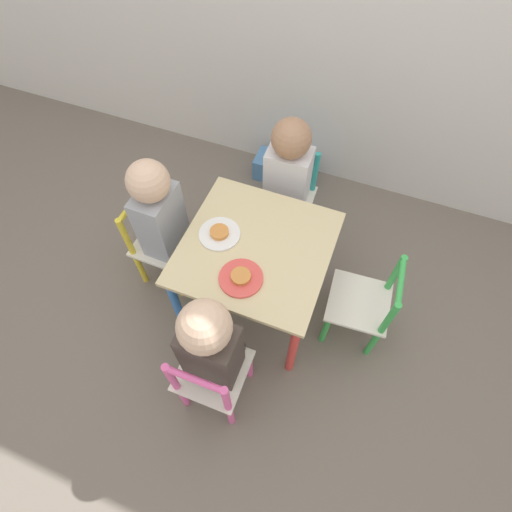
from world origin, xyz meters
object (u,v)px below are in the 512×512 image
at_px(plate_left, 220,233).
at_px(chair_green, 364,305).
at_px(storage_bin, 284,170).
at_px(plate_front, 241,278).
at_px(child_front, 213,345).
at_px(child_back, 287,176).
at_px(chair_yellow, 161,242).
at_px(chair_pink, 212,377).
at_px(child_left, 163,218).
at_px(chair_teal, 288,198).
at_px(kids_table, 256,256).

bearing_deg(plate_left, chair_green, 2.87).
bearing_deg(storage_bin, plate_front, -81.77).
bearing_deg(child_front, plate_front, -89.71).
bearing_deg(child_back, chair_yellow, -140.00).
bearing_deg(chair_pink, child_back, -89.44).
height_order(child_left, plate_left, child_left).
height_order(chair_teal, chair_green, same).
distance_m(chair_pink, chair_green, 0.71).
height_order(chair_green, plate_left, plate_left).
distance_m(plate_front, storage_bin, 1.09).
relative_size(child_front, plate_front, 4.31).
relative_size(chair_yellow, chair_pink, 1.00).
distance_m(kids_table, child_left, 0.43).
bearing_deg(chair_yellow, plate_left, -90.32).
height_order(child_front, child_back, child_back).
height_order(child_left, storage_bin, child_left).
distance_m(kids_table, chair_yellow, 0.52).
distance_m(chair_green, storage_bin, 1.04).
distance_m(chair_pink, chair_teal, 0.98).
bearing_deg(storage_bin, chair_green, -51.90).
relative_size(child_left, child_front, 1.04).
xyz_separation_m(chair_yellow, child_front, (0.49, -0.43, 0.21)).
distance_m(kids_table, child_front, 0.43).
height_order(chair_teal, child_front, child_front).
relative_size(kids_table, child_front, 0.81).
bearing_deg(kids_table, chair_teal, 91.69).
bearing_deg(chair_pink, chair_green, -133.34).
bearing_deg(child_left, plate_front, -110.30).
distance_m(chair_green, plate_left, 0.69).
bearing_deg(chair_teal, kids_table, -90.00).
relative_size(plate_left, storage_bin, 0.49).
relative_size(chair_pink, child_front, 0.69).
bearing_deg(chair_pink, child_left, -49.17).
bearing_deg(child_back, chair_green, -40.12).
height_order(plate_left, storage_bin, plate_left).
height_order(kids_table, plate_left, plate_left).
bearing_deg(chair_pink, plate_front, -89.76).
bearing_deg(child_back, storage_bin, 106.15).
xyz_separation_m(child_back, storage_bin, (-0.13, 0.41, -0.39)).
distance_m(child_front, plate_front, 0.27).
distance_m(chair_green, child_front, 0.70).
xyz_separation_m(kids_table, chair_yellow, (-0.49, 0.01, -0.16)).
relative_size(chair_yellow, storage_bin, 1.45).
xyz_separation_m(child_front, plate_front, (-0.00, 0.27, 0.04)).
bearing_deg(chair_yellow, chair_green, -87.77).
xyz_separation_m(child_back, plate_left, (-0.15, -0.43, 0.03)).
bearing_deg(storage_bin, plate_left, -91.05).
relative_size(chair_teal, storage_bin, 1.45).
relative_size(chair_yellow, chair_teal, 1.00).
xyz_separation_m(child_front, plate_left, (-0.16, 0.43, 0.04)).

